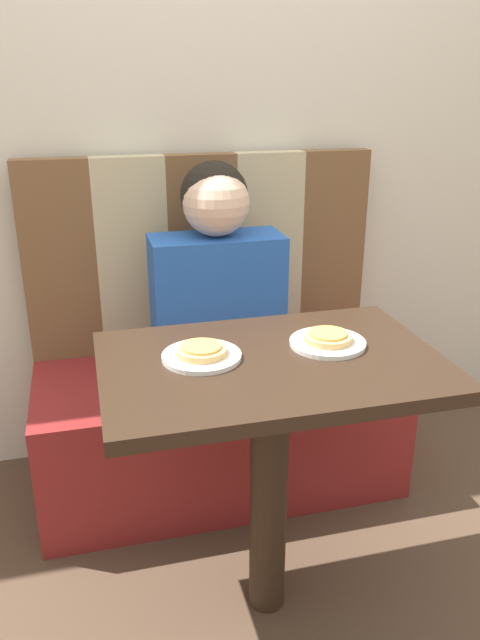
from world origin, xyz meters
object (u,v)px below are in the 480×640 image
pizza_left (202,350)px  pizza_right (328,337)px  person (217,271)px  plate_right (328,343)px  plate_left (202,356)px

pizza_left → pizza_right: size_ratio=1.00×
person → plate_right: person is taller
plate_left → plate_right: bearing=0.0°
plate_left → plate_right: size_ratio=1.00×
plate_right → pizza_left: pizza_left is taller
plate_right → pizza_left: 0.33m
person → pizza_right: 0.59m
person → pizza_left: bearing=-106.0°
person → pizza_right: size_ratio=5.72×
person → pizza_right: person is taller
person → plate_right: size_ratio=3.66×
plate_right → pizza_right: size_ratio=1.56×
plate_right → pizza_right: pizza_right is taller
pizza_left → plate_right: bearing=0.0°
person → plate_left: bearing=-106.0°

